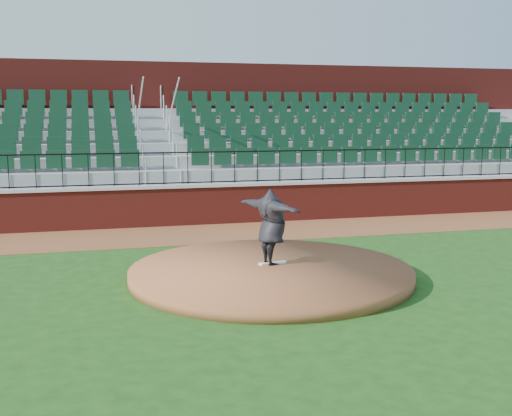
{
  "coord_description": "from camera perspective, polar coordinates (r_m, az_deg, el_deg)",
  "views": [
    {
      "loc": [
        -3.76,
        -12.59,
        3.47
      ],
      "look_at": [
        0.0,
        1.5,
        1.3
      ],
      "focal_mm": 44.16,
      "sensor_mm": 36.0,
      "label": 1
    }
  ],
  "objects": [
    {
      "name": "wall_cap",
      "position": [
        20.07,
        -4.05,
        2.09
      ],
      "size": [
        34.0,
        0.45,
        0.1
      ],
      "primitive_type": "cube",
      "color": "#B7B7B7",
      "rests_on": "field_wall"
    },
    {
      "name": "ground",
      "position": [
        13.59,
        1.64,
        -6.33
      ],
      "size": [
        90.0,
        90.0,
        0.0
      ],
      "primitive_type": "plane",
      "color": "#194313",
      "rests_on": "ground"
    },
    {
      "name": "pitching_rubber",
      "position": [
        13.75,
        1.52,
        -4.99
      ],
      "size": [
        0.63,
        0.26,
        0.04
      ],
      "primitive_type": "cube",
      "rotation": [
        0.0,
        0.0,
        0.18
      ],
      "color": "white",
      "rests_on": "pitchers_mound"
    },
    {
      "name": "pitchers_mound",
      "position": [
        13.5,
        1.35,
        -5.89
      ],
      "size": [
        6.01,
        6.01,
        0.25
      ],
      "primitive_type": "cylinder",
      "color": "brown",
      "rests_on": "ground"
    },
    {
      "name": "field_wall",
      "position": [
        20.15,
        -4.03,
        0.25
      ],
      "size": [
        34.0,
        0.35,
        1.2
      ],
      "primitive_type": "cube",
      "color": "maroon",
      "rests_on": "ground"
    },
    {
      "name": "pitcher",
      "position": [
        13.54,
        1.4,
        -1.73
      ],
      "size": [
        1.25,
        2.09,
        1.65
      ],
      "primitive_type": "imported",
      "rotation": [
        0.0,
        0.0,
        1.94
      ],
      "color": "black",
      "rests_on": "pitchers_mound"
    },
    {
      "name": "warning_track",
      "position": [
        18.7,
        -3.08,
        -2.23
      ],
      "size": [
        34.0,
        3.2,
        0.01
      ],
      "primitive_type": "cube",
      "color": "brown",
      "rests_on": "ground"
    },
    {
      "name": "seating_stands",
      "position": [
        22.66,
        -5.39,
        5.46
      ],
      "size": [
        34.0,
        5.1,
        4.6
      ],
      "primitive_type": null,
      "color": "gray",
      "rests_on": "ground"
    },
    {
      "name": "concourse_wall",
      "position": [
        25.41,
        -6.46,
        6.78
      ],
      "size": [
        34.0,
        0.5,
        5.5
      ],
      "primitive_type": "cube",
      "color": "maroon",
      "rests_on": "ground"
    },
    {
      "name": "wall_railing",
      "position": [
        20.02,
        -4.07,
        3.65
      ],
      "size": [
        34.0,
        0.05,
        1.0
      ],
      "primitive_type": null,
      "color": "black",
      "rests_on": "wall_cap"
    }
  ]
}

